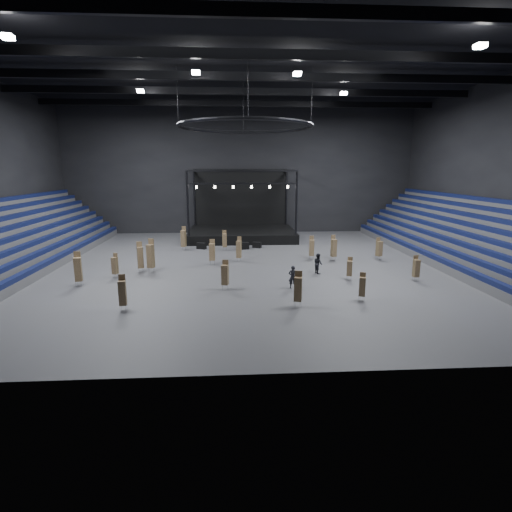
{
  "coord_description": "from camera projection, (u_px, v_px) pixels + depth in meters",
  "views": [
    {
      "loc": [
        -1.37,
        -37.71,
        9.25
      ],
      "look_at": [
        0.84,
        -2.0,
        1.4
      ],
      "focal_mm": 28.0,
      "sensor_mm": 36.0,
      "label": 1
    }
  ],
  "objects": [
    {
      "name": "flight_case_mid",
      "position": [
        244.0,
        246.0,
        46.75
      ],
      "size": [
        1.29,
        0.88,
        0.79
      ],
      "primitive_type": "cube",
      "rotation": [
        0.0,
        0.0,
        0.26
      ],
      "color": "black",
      "rests_on": "floor"
    },
    {
      "name": "chair_stack_11",
      "position": [
        184.0,
        238.0,
        45.91
      ],
      "size": [
        0.63,
        0.63,
        2.78
      ],
      "rotation": [
        0.0,
        0.0,
        -0.27
      ],
      "color": "silver",
      "rests_on": "floor"
    },
    {
      "name": "chair_stack_0",
      "position": [
        140.0,
        257.0,
        36.06
      ],
      "size": [
        0.64,
        0.64,
        2.83
      ],
      "rotation": [
        0.0,
        0.0,
        0.34
      ],
      "color": "silver",
      "rests_on": "floor"
    },
    {
      "name": "chair_stack_8",
      "position": [
        151.0,
        256.0,
        35.99
      ],
      "size": [
        0.7,
        0.7,
        3.11
      ],
      "rotation": [
        0.0,
        0.0,
        -0.33
      ],
      "color": "silver",
      "rests_on": "floor"
    },
    {
      "name": "chair_stack_4",
      "position": [
        334.0,
        248.0,
        40.85
      ],
      "size": [
        0.59,
        0.59,
        2.63
      ],
      "rotation": [
        0.0,
        0.0,
        0.25
      ],
      "color": "silver",
      "rests_on": "floor"
    },
    {
      "name": "stage",
      "position": [
        242.0,
        227.0,
        54.34
      ],
      "size": [
        14.0,
        10.0,
        9.2
      ],
      "color": "black",
      "rests_on": "floor"
    },
    {
      "name": "chair_stack_12",
      "position": [
        379.0,
        248.0,
        41.04
      ],
      "size": [
        0.66,
        0.66,
        2.35
      ],
      "rotation": [
        0.0,
        0.0,
        0.37
      ],
      "color": "silver",
      "rests_on": "floor"
    },
    {
      "name": "ceiling",
      "position": [
        245.0,
        67.0,
        34.97
      ],
      "size": [
        50.0,
        42.0,
        0.2
      ],
      "primitive_type": "cube",
      "color": "black",
      "rests_on": "wall_back"
    },
    {
      "name": "chair_stack_7",
      "position": [
        312.0,
        247.0,
        41.32
      ],
      "size": [
        0.49,
        0.49,
        2.48
      ],
      "rotation": [
        0.0,
        0.0,
        -0.06
      ],
      "color": "silver",
      "rests_on": "floor"
    },
    {
      "name": "flight_case_right",
      "position": [
        257.0,
        245.0,
        47.6
      ],
      "size": [
        1.15,
        0.87,
        0.69
      ],
      "primitive_type": "cube",
      "rotation": [
        0.0,
        0.0,
        -0.4
      ],
      "color": "black",
      "rests_on": "floor"
    },
    {
      "name": "wall_back",
      "position": [
        240.0,
        170.0,
        57.37
      ],
      "size": [
        50.0,
        0.2,
        18.0
      ],
      "primitive_type": "cube",
      "color": "black",
      "rests_on": "ground"
    },
    {
      "name": "chair_stack_14",
      "position": [
        78.0,
        269.0,
        31.79
      ],
      "size": [
        0.62,
        0.62,
        2.83
      ],
      "rotation": [
        0.0,
        0.0,
        0.19
      ],
      "color": "silver",
      "rests_on": "floor"
    },
    {
      "name": "truss_ring",
      "position": [
        245.0,
        126.0,
        36.04
      ],
      "size": [
        12.3,
        12.3,
        5.15
      ],
      "color": "black",
      "rests_on": "ceiling"
    },
    {
      "name": "wall_right",
      "position": [
        505.0,
        171.0,
        38.4
      ],
      "size": [
        0.2,
        42.0,
        18.0
      ],
      "primitive_type": "cube",
      "color": "black",
      "rests_on": "ground"
    },
    {
      "name": "flight_case_left",
      "position": [
        202.0,
        246.0,
        46.91
      ],
      "size": [
        1.22,
        0.92,
        0.73
      ],
      "primitive_type": "cube",
      "rotation": [
        0.0,
        0.0,
        -0.39
      ],
      "color": "black",
      "rests_on": "floor"
    },
    {
      "name": "chair_stack_15",
      "position": [
        350.0,
        268.0,
        33.68
      ],
      "size": [
        0.57,
        0.57,
        1.97
      ],
      "rotation": [
        0.0,
        0.0,
        -0.33
      ],
      "color": "silver",
      "rests_on": "floor"
    },
    {
      "name": "floor",
      "position": [
        246.0,
        266.0,
        38.82
      ],
      "size": [
        50.0,
        50.0,
        0.0
      ],
      "primitive_type": "plane",
      "color": "#414143",
      "rests_on": "ground"
    },
    {
      "name": "chair_stack_1",
      "position": [
        416.0,
        268.0,
        33.3
      ],
      "size": [
        0.5,
        0.5,
        2.2
      ],
      "rotation": [
        0.0,
        0.0,
        0.13
      ],
      "color": "silver",
      "rests_on": "floor"
    },
    {
      "name": "bleachers_right",
      "position": [
        475.0,
        246.0,
        39.84
      ],
      "size": [
        7.2,
        40.0,
        6.4
      ],
      "color": "#4C4C4E",
      "rests_on": "floor"
    },
    {
      "name": "chair_stack_2",
      "position": [
        225.0,
        274.0,
        30.91
      ],
      "size": [
        0.6,
        0.6,
        2.36
      ],
      "rotation": [
        0.0,
        0.0,
        -0.22
      ],
      "color": "silver",
      "rests_on": "floor"
    },
    {
      "name": "chair_stack_6",
      "position": [
        212.0,
        252.0,
        39.01
      ],
      "size": [
        0.58,
        0.58,
        2.52
      ],
      "rotation": [
        0.0,
        0.0,
        -0.1
      ],
      "color": "silver",
      "rests_on": "floor"
    },
    {
      "name": "chair_stack_10",
      "position": [
        298.0,
        288.0,
        27.04
      ],
      "size": [
        0.63,
        0.63,
        2.5
      ],
      "rotation": [
        0.0,
        0.0,
        -0.24
      ],
      "color": "silver",
      "rests_on": "floor"
    },
    {
      "name": "floodlights",
      "position": [
        247.0,
        73.0,
        31.37
      ],
      "size": [
        28.6,
        16.6,
        0.25
      ],
      "color": "white",
      "rests_on": "roof_girders"
    },
    {
      "name": "wall_front",
      "position": [
        264.0,
        175.0,
        16.42
      ],
      "size": [
        50.0,
        0.2,
        18.0
      ],
      "primitive_type": "cube",
      "color": "black",
      "rests_on": "ground"
    },
    {
      "name": "chair_stack_9",
      "position": [
        239.0,
        249.0,
        40.43
      ],
      "size": [
        0.57,
        0.57,
        2.54
      ],
      "rotation": [
        0.0,
        0.0,
        -0.36
      ],
      "color": "silver",
      "rests_on": "floor"
    },
    {
      "name": "chair_stack_16",
      "position": [
        115.0,
        265.0,
        34.29
      ],
      "size": [
        0.56,
        0.56,
        2.17
      ],
      "rotation": [
        0.0,
        0.0,
        -0.37
      ],
      "color": "silver",
      "rests_on": "floor"
    },
    {
      "name": "chair_stack_13",
      "position": [
        225.0,
        240.0,
        45.89
      ],
      "size": [
        0.52,
        0.52,
        2.33
      ],
      "rotation": [
        0.0,
        0.0,
        0.07
      ],
      "color": "silver",
      "rests_on": "floor"
    },
    {
      "name": "chair_stack_5",
      "position": [
        122.0,
        292.0,
        26.35
      ],
      "size": [
        0.51,
        0.51,
        2.45
      ],
      "rotation": [
        0.0,
        0.0,
        0.1
      ],
      "color": "silver",
      "rests_on": "floor"
    },
    {
      "name": "chair_stack_3",
      "position": [
        362.0,
        286.0,
        28.36
      ],
      "size": [
        0.55,
        0.55,
        2.06
      ],
      "rotation": [
        0.0,
        0.0,
        -0.3
      ],
      "color": "silver",
      "rests_on": "floor"
    },
    {
      "name": "crew_member",
      "position": [
        318.0,
        263.0,
        35.87
      ],
      "size": [
        0.89,
        1.03,
        1.82
      ],
      "primitive_type": "imported",
      "rotation": [
        0.0,
        0.0,
        1.82
      ],
      "color": "black",
      "rests_on": "floor"
    },
    {
      "name": "bleachers_left",
      "position": [
        0.0,
        251.0,
        37.07
      ],
      "size": [
        7.2,
        40.0,
        6.4
      ],
      "color": "#4C4C4E",
      "rests_on": "floor"
    },
    {
      "name": "roof_girders",
      "position": [
        245.0,
        76.0,
        35.14
      ],
      "size": [
        49.0,
        30.35,
        0.7
      ],
      "color": "black",
      "rests_on": "ceiling"
    },
    {
      "name": "man_center",
      "position": [
        293.0,
        277.0,
        31.34
      ],
      "size": [
        0.75,
        0.58,
        1.83
      ],
      "primitive_type": "imported",
      "rotation": [
        0.0,
        0.0,
        2.91
      ],
      "color": "black",
      "rests_on": "floor"
    }
  ]
}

